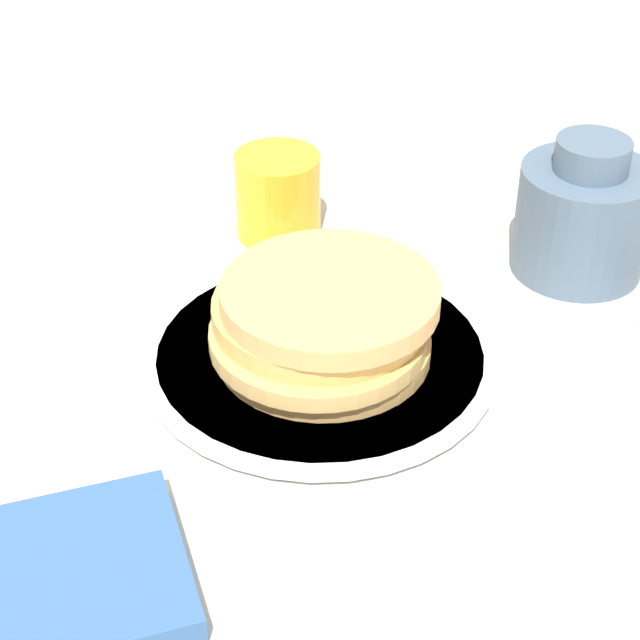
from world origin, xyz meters
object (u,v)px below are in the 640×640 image
(juice_glass, at_px, (278,195))
(cream_jug, at_px, (583,215))
(pancake_stack, at_px, (323,320))
(plate, at_px, (320,356))

(juice_glass, xyz_separation_m, cream_jug, (-0.19, 0.18, 0.01))
(pancake_stack, distance_m, juice_glass, 0.20)
(pancake_stack, relative_size, cream_jug, 1.43)
(pancake_stack, bearing_deg, plate, -72.73)
(cream_jug, bearing_deg, pancake_stack, 1.58)
(pancake_stack, distance_m, cream_jug, 0.25)
(juice_glass, bearing_deg, pancake_stack, 70.75)
(pancake_stack, bearing_deg, juice_glass, -109.25)
(plate, relative_size, pancake_stack, 1.56)
(pancake_stack, xyz_separation_m, juice_glass, (-0.06, -0.19, -0.00))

